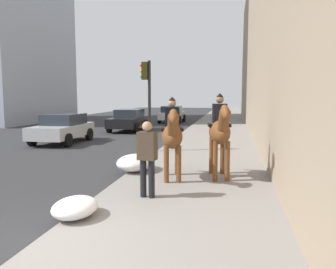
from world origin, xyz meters
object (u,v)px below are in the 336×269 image
(traffic_light_near_curb, at_px, (147,92))
(car_far_lane, at_px, (172,114))
(car_near_lane, at_px, (129,120))
(mounted_horse_near, at_px, (172,135))
(car_mid_lane, at_px, (63,128))
(pedestrian_greeting, at_px, (147,154))
(mounted_horse_far, at_px, (220,131))

(traffic_light_near_curb, bearing_deg, car_far_lane, 6.30)
(car_near_lane, height_order, traffic_light_near_curb, traffic_light_near_curb)
(mounted_horse_near, xyz_separation_m, car_mid_lane, (6.95, 6.76, -0.58))
(pedestrian_greeting, relative_size, traffic_light_near_curb, 0.45)
(car_near_lane, height_order, car_far_lane, same)
(car_mid_lane, height_order, traffic_light_near_curb, traffic_light_near_curb)
(car_near_lane, distance_m, car_mid_lane, 6.48)
(car_far_lane, height_order, traffic_light_near_curb, traffic_light_near_curb)
(car_mid_lane, xyz_separation_m, traffic_light_near_curb, (-2.37, -4.95, 1.76))
(car_far_lane, bearing_deg, car_near_lane, 167.95)
(pedestrian_greeting, distance_m, car_mid_lane, 10.87)
(car_near_lane, xyz_separation_m, traffic_light_near_curb, (-8.67, -3.42, 1.77))
(mounted_horse_near, relative_size, pedestrian_greeting, 1.31)
(mounted_horse_near, relative_size, car_near_lane, 0.50)
(mounted_horse_near, height_order, car_mid_lane, mounted_horse_near)
(mounted_horse_near, relative_size, car_mid_lane, 0.56)
(mounted_horse_far, xyz_separation_m, traffic_light_near_curb, (4.17, 3.06, 1.10))
(pedestrian_greeting, bearing_deg, traffic_light_near_curb, 22.53)
(pedestrian_greeting, bearing_deg, mounted_horse_near, 0.44)
(mounted_horse_far, relative_size, car_near_lane, 0.52)
(mounted_horse_far, bearing_deg, car_mid_lane, -139.05)
(car_mid_lane, bearing_deg, mounted_horse_far, 50.24)
(mounted_horse_near, distance_m, car_far_lane, 20.97)
(car_near_lane, relative_size, traffic_light_near_curb, 1.19)
(mounted_horse_near, height_order, traffic_light_near_curb, traffic_light_near_curb)
(mounted_horse_far, bearing_deg, car_near_lane, -163.00)
(mounted_horse_far, xyz_separation_m, car_near_lane, (12.85, 6.48, -0.67))
(car_near_lane, bearing_deg, mounted_horse_near, 20.82)
(mounted_horse_far, bearing_deg, car_far_lane, -176.35)
(car_far_lane, bearing_deg, mounted_horse_near, -169.66)
(mounted_horse_near, xyz_separation_m, traffic_light_near_curb, (4.57, 1.81, 1.18))
(mounted_horse_far, distance_m, pedestrian_greeting, 2.65)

